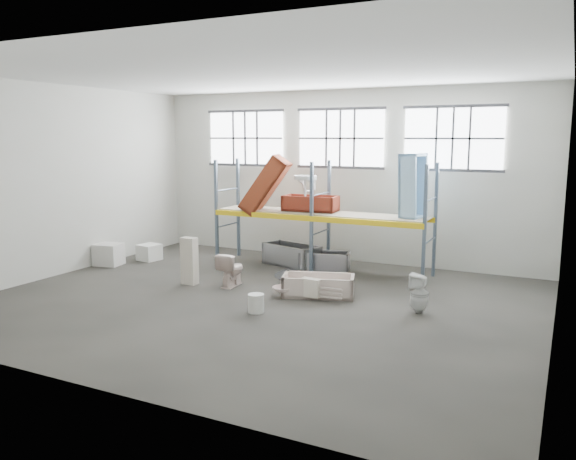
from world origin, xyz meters
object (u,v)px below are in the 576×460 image
Objects in this scene: bucket at (256,303)px; rust_tub_flat at (310,203)px; bathtub_beige at (318,286)px; toilet_white at (419,293)px; steel_tub_right at (324,261)px; toilet_beige at (231,269)px; cistern_tall at (189,261)px; steel_tub_left at (292,255)px; carton_near at (109,254)px; blue_tub_upright at (413,186)px.

rust_tub_flat is at bearing 99.33° from bucket.
toilet_white is at bearing -24.32° from bathtub_beige.
steel_tub_right reaches higher than bucket.
cistern_tall reaches higher than toilet_beige.
steel_tub_right is (1.05, -0.10, -0.05)m from steel_tub_left.
cistern_tall is 0.79× the size of rust_tub_flat.
steel_tub_left is 1.62m from rust_tub_flat.
toilet_white is 0.51× the size of steel_tub_left.
rust_tub_flat is (-1.38, 2.60, 1.58)m from bathtub_beige.
bathtub_beige is 2.65m from steel_tub_right.
carton_near is (-5.30, -2.32, -1.51)m from rust_tub_flat.
bucket is at bearing 131.87° from toilet_beige.
steel_tub_left is 5.27m from carton_near.
cistern_tall is 0.86× the size of steel_tub_right.
steel_tub_right is 4.24m from bucket.
rust_tub_flat is (0.57, 0.01, 1.52)m from steel_tub_left.
steel_tub_right is 0.82× the size of blue_tub_upright.
cistern_tall reaches higher than steel_tub_left.
steel_tub_left reaches higher than steel_tub_right.
steel_tub_left is 4.00m from blue_tub_upright.
bathtub_beige is at bearing 69.04° from bucket.
cistern_tall is 0.71× the size of blue_tub_upright.
cistern_tall is at bearing 169.59° from bathtub_beige.
steel_tub_left is (1.36, 3.04, -0.29)m from cistern_tall.
toilet_white is 0.62× the size of steel_tub_right.
bucket is at bearing -129.06° from bathtub_beige.
blue_tub_upright is (1.46, 2.68, 2.15)m from bathtub_beige.
carton_near is at bearing -163.62° from blue_tub_upright.
rust_tub_flat is at bearing -178.54° from blue_tub_upright.
steel_tub_left is 2.30× the size of carton_near.
bathtub_beige is at bearing -179.78° from toilet_beige.
toilet_white reaches higher than steel_tub_left.
steel_tub_right is 6.19m from carton_near.
rust_tub_flat is 2.90m from blue_tub_upright.
toilet_beige is at bearing -117.78° from steel_tub_right.
toilet_beige is 0.51× the size of steel_tub_left.
carton_near reaches higher than steel_tub_right.
bucket is at bearing -18.63° from carton_near.
toilet_beige is at bearing -96.88° from steel_tub_left.
bathtub_beige is 4.19× the size of bucket.
rust_tub_flat is (-3.79, 2.87, 1.40)m from toilet_white.
toilet_beige is 4.69m from toilet_white.
toilet_beige is 2.14× the size of bucket.
cistern_tall is at bearing 153.81° from bucket.
steel_tub_right is 1.65m from rust_tub_flat.
bathtub_beige is 2.29× the size of carton_near.
toilet_beige is 1.09m from cistern_tall.
steel_tub_left is at bearing -178.58° from blue_tub_upright.
rust_tub_flat is (1.92, 3.05, 1.23)m from cistern_tall.
toilet_beige is at bearing -93.06° from toilet_white.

